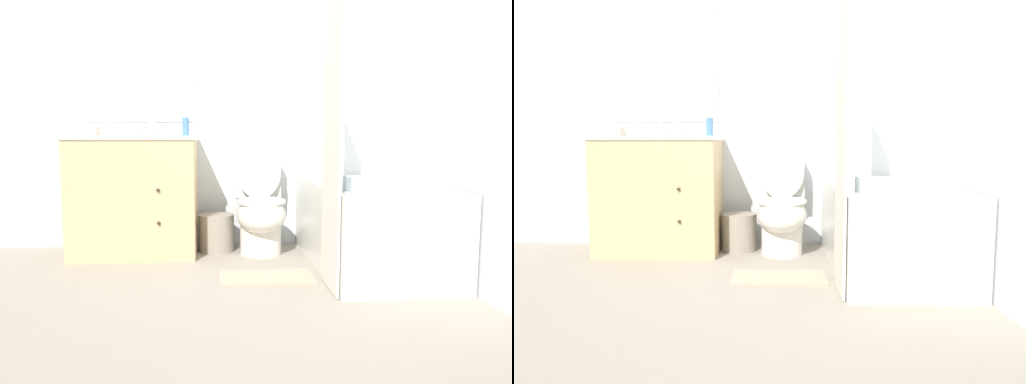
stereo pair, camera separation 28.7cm
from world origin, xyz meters
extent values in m
plane|color=gray|center=(0.00, 0.00, 0.00)|extent=(14.00, 14.00, 0.00)
cube|color=silver|center=(0.00, 1.71, 1.25)|extent=(8.00, 0.05, 2.50)
cube|color=#B2BCC6|center=(-0.79, 1.68, 1.48)|extent=(0.86, 0.01, 0.93)
cube|color=silver|center=(1.28, 0.84, 1.25)|extent=(0.05, 2.68, 2.50)
cube|color=tan|center=(-0.79, 1.40, 0.43)|extent=(0.91, 0.57, 0.86)
cube|color=white|center=(-0.79, 1.40, 0.88)|extent=(0.93, 0.59, 0.03)
cylinder|color=silver|center=(-0.79, 1.40, 0.84)|extent=(0.29, 0.29, 0.10)
sphere|color=#382D23|center=(-0.58, 1.10, 0.52)|extent=(0.02, 0.02, 0.02)
sphere|color=#382D23|center=(-0.58, 1.10, 0.29)|extent=(0.02, 0.02, 0.02)
cylinder|color=silver|center=(-0.79, 1.58, 0.91)|extent=(0.04, 0.04, 0.04)
cylinder|color=silver|center=(-0.79, 1.54, 0.98)|extent=(0.02, 0.11, 0.09)
cylinder|color=silver|center=(-0.84, 1.58, 0.92)|extent=(0.03, 0.03, 0.04)
cylinder|color=silver|center=(-0.73, 1.58, 0.92)|extent=(0.03, 0.03, 0.04)
cylinder|color=silver|center=(0.16, 1.31, 0.11)|extent=(0.31, 0.31, 0.23)
ellipsoid|color=silver|center=(0.16, 1.25, 0.31)|extent=(0.37, 0.47, 0.28)
torus|color=silver|center=(0.16, 1.25, 0.41)|extent=(0.37, 0.37, 0.04)
cube|color=silver|center=(0.16, 1.57, 0.57)|extent=(0.36, 0.18, 0.32)
ellipsoid|color=silver|center=(0.16, 1.46, 0.63)|extent=(0.35, 0.14, 0.43)
cube|color=silver|center=(0.86, 0.95, 0.28)|extent=(0.75, 1.47, 0.57)
cube|color=#A5A7A2|center=(0.86, 0.95, 0.56)|extent=(0.63, 1.35, 0.01)
cube|color=silver|center=(0.48, 0.44, 1.00)|extent=(0.02, 0.38, 1.98)
cylinder|color=gray|center=(-0.18, 1.44, 0.15)|extent=(0.28, 0.28, 0.29)
cube|color=silver|center=(-0.67, 1.50, 0.94)|extent=(0.11, 0.13, 0.09)
ellipsoid|color=white|center=(-0.67, 1.50, 1.00)|extent=(0.05, 0.04, 0.03)
cylinder|color=#4C7AB2|center=(-0.41, 1.46, 0.97)|extent=(0.05, 0.05, 0.14)
cylinder|color=silver|center=(-0.41, 1.46, 1.05)|extent=(0.03, 0.03, 0.03)
cube|color=beige|center=(-1.10, 1.21, 0.93)|extent=(0.21, 0.14, 0.06)
cube|color=silver|center=(0.75, 0.46, 0.61)|extent=(0.35, 0.19, 0.09)
cube|color=tan|center=(0.13, 0.67, 0.01)|extent=(0.59, 0.31, 0.02)
camera|label=1|loc=(-0.17, -2.09, 0.85)|focal=32.00mm
camera|label=2|loc=(0.12, -2.10, 0.85)|focal=32.00mm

